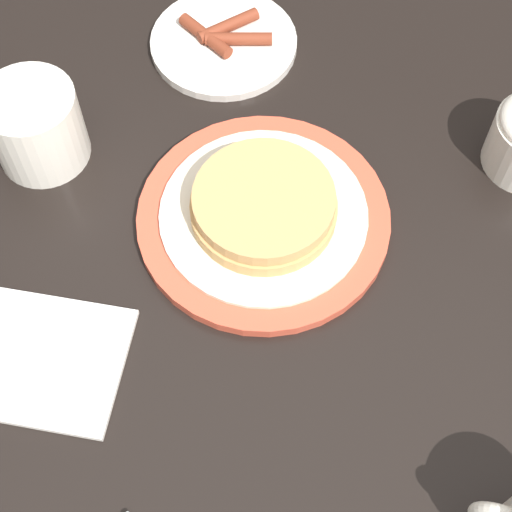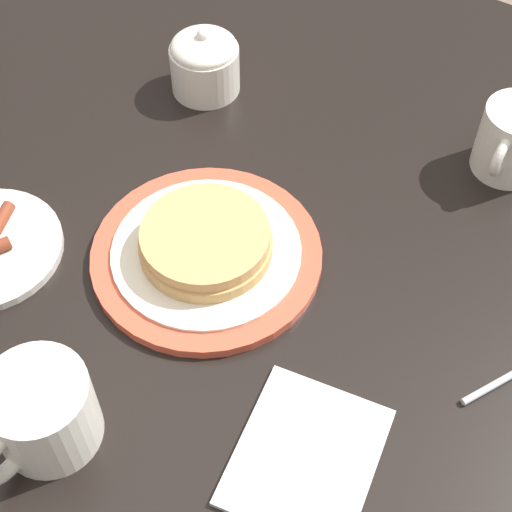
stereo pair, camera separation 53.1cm
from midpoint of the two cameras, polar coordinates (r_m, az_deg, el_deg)
The scene contains 6 objects.
ground_plane at distance 1.45m, azimuth -10.25°, elevation -23.93°, with size 8.00×8.00×0.00m, color #7A6651.
dining_table at distance 0.87m, azimuth -16.25°, elevation -13.90°, with size 1.18×1.08×0.73m.
pancake_plate at distance 0.74m, azimuth -17.90°, elevation -11.63°, with size 0.24×0.24×0.05m.
coffee_mug at distance 0.72m, azimuth -33.12°, elevation -24.16°, with size 0.12×0.09×0.08m.
sugar_bowl at distance 0.87m, azimuth -15.61°, elevation 5.48°, with size 0.09×0.09×0.09m.
napkin at distance 0.67m, azimuth -12.56°, elevation -30.05°, with size 0.16×0.14×0.01m.
Camera 2 is at (0.41, 0.34, 1.40)m, focal length 55.00 mm.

